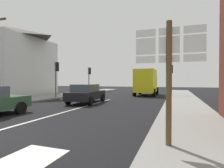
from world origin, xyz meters
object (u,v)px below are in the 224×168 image
Objects in this scene: delivery_truck at (146,82)px; route_sign_post at (169,70)px; sedan_far at (86,93)px; traffic_light_far_right at (171,73)px; traffic_light_near_left at (57,72)px; traffic_light_far_left at (89,74)px.

route_sign_post is at bearing -79.35° from delivery_truck.
traffic_light_far_right reaches higher than sedan_far.
delivery_truck is at bearing 40.56° from traffic_light_near_left.
route_sign_post is 15.07m from traffic_light_near_left.
sedan_far is 1.23× the size of traffic_light_far_right.
traffic_light_far_right is at bearing 91.11° from route_sign_post.
traffic_light_far_right is at bearing 55.86° from sedan_far.
route_sign_post is at bearing -88.89° from traffic_light_far_right.
delivery_truck is 1.42× the size of traffic_light_far_left.
delivery_truck is at bearing 179.30° from traffic_light_far_right.
sedan_far is 1.22× the size of traffic_light_far_left.
traffic_light_near_left is (-7.77, -6.65, 1.01)m from delivery_truck.
traffic_light_far_left is 10.65m from traffic_light_far_right.
traffic_light_far_right is 0.98× the size of traffic_light_near_left.
route_sign_post is 16.95m from traffic_light_far_right.
traffic_light_far_right is 12.53m from traffic_light_near_left.
traffic_light_near_left is (-10.64, -6.62, 0.05)m from traffic_light_far_right.
sedan_far is at bearing -109.73° from delivery_truck.
route_sign_post is at bearing -43.26° from traffic_light_near_left.
delivery_truck is (3.24, 9.04, 0.89)m from sedan_far.
traffic_light_far_left is (-10.97, 17.48, 0.62)m from route_sign_post.
sedan_far is 1.35× the size of route_sign_post.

